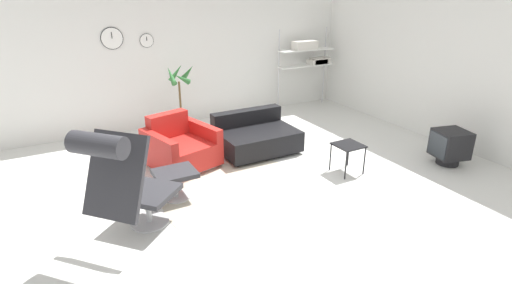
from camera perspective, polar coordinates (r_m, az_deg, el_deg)
The scene contains 12 objects.
ground_plane at distance 5.58m, azimuth -0.17°, elevation -5.65°, with size 12.00×12.00×0.00m, color silver.
wall_back at distance 7.83m, azimuth -11.02°, elevation 12.71°, with size 12.00×0.09×2.80m.
wall_right at distance 7.46m, azimuth 25.22°, elevation 10.66°, with size 0.06×12.00×2.80m.
round_rug at distance 5.23m, azimuth -0.79°, elevation -7.58°, with size 2.25×2.25×0.01m.
lounge_chair at distance 4.22m, azimuth -18.58°, elevation -4.46°, with size 1.15×1.12×1.31m.
ottoman at distance 5.16m, azimuth -11.46°, elevation -4.99°, with size 0.51×0.44×0.37m.
armchair_red at distance 6.04m, azimuth -10.74°, elevation -0.94°, with size 1.07×1.08×0.76m.
couch_low at distance 6.51m, azimuth -0.06°, elevation 0.66°, with size 1.24×0.93×0.62m.
side_table at distance 5.85m, azimuth 13.03°, elevation -0.82°, with size 0.38×0.38×0.43m.
crt_television at distance 6.67m, azimuth 25.97°, elevation -0.51°, with size 0.55×0.53×0.54m.
potted_plant at distance 7.35m, azimuth -10.61°, elevation 4.44°, with size 0.47×0.45×1.29m.
shelf_unit at distance 8.85m, azimuth 7.71°, elevation 12.21°, with size 1.27×0.28×1.71m.
Camera 1 is at (-2.36, -4.37, 2.55)m, focal length 28.00 mm.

